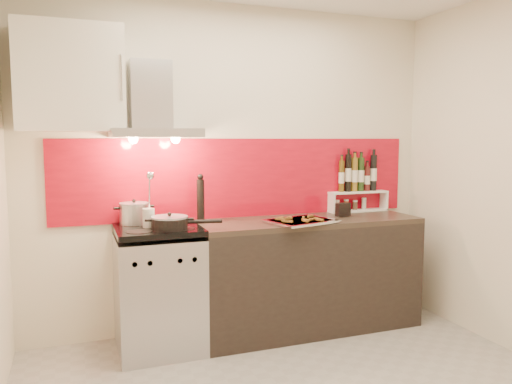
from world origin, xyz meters
name	(u,v)px	position (x,y,z in m)	size (l,w,h in m)	color
back_wall	(237,168)	(0.00, 1.40, 1.30)	(3.40, 0.02, 2.60)	silver
backsplash	(243,178)	(0.05, 1.39, 1.22)	(3.00, 0.02, 0.64)	#9F081A
range_stove	(159,290)	(-0.70, 1.10, 0.44)	(0.60, 0.60, 0.91)	#B7B7BA
counter	(307,274)	(0.50, 1.10, 0.45)	(1.80, 0.60, 0.90)	black
range_hood	(152,111)	(-0.70, 1.24, 1.74)	(0.62, 0.50, 0.61)	#B7B7BA
upper_cabinet	(71,78)	(-1.25, 1.22, 1.95)	(0.70, 0.35, 0.72)	white
stock_pot	(134,213)	(-0.84, 1.27, 0.99)	(0.22, 0.22, 0.19)	#B7B7BA
saute_pan	(171,223)	(-0.63, 0.97, 0.96)	(0.49, 0.26, 0.12)	black
utensil_jar	(149,212)	(-0.76, 1.09, 1.02)	(0.09, 0.13, 0.41)	silver
pepper_mill	(201,199)	(-0.35, 1.23, 1.08)	(0.06, 0.06, 0.37)	black
step_shelf	(357,186)	(1.10, 1.34, 1.13)	(0.55, 0.15, 0.51)	white
caddy_box	(343,209)	(0.82, 1.10, 0.96)	(0.12, 0.05, 0.11)	black
baking_tray	(300,221)	(0.36, 0.95, 0.92)	(0.57, 0.49, 0.03)	silver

